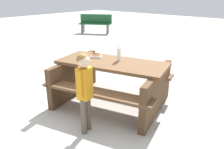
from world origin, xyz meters
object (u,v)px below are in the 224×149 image
object	(u,v)px
park_bench_mid	(95,23)
picnic_table	(112,79)
child_in_coat	(84,84)
hotdog_tray	(96,56)
soda_bottle	(119,53)

from	to	relation	value
park_bench_mid	picnic_table	bearing A→B (deg)	136.96
child_in_coat	park_bench_mid	distance (m)	7.96
child_in_coat	picnic_table	bearing A→B (deg)	-71.82
park_bench_mid	child_in_coat	bearing A→B (deg)	133.73
picnic_table	child_in_coat	xyz separation A→B (m)	(-0.29, 0.89, 0.27)
child_in_coat	park_bench_mid	xyz separation A→B (m)	(5.50, -5.75, -0.27)
picnic_table	hotdog_tray	distance (m)	0.50
hotdog_tray	park_bench_mid	distance (m)	6.86
picnic_table	park_bench_mid	size ratio (longest dim) A/B	1.40
picnic_table	soda_bottle	bearing A→B (deg)	-112.99
hotdog_tray	child_in_coat	xyz separation A→B (m)	(-0.66, 0.89, -0.06)
soda_bottle	child_in_coat	world-z (taller)	child_in_coat
park_bench_mid	soda_bottle	bearing A→B (deg)	137.91
soda_bottle	park_bench_mid	xyz separation A→B (m)	(5.26, -4.75, -0.43)
soda_bottle	park_bench_mid	distance (m)	7.10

